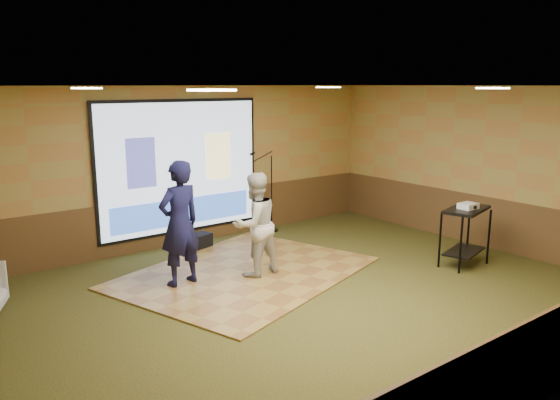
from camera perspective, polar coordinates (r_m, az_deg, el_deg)
ground at (r=8.00m, az=1.69°, el=-10.18°), size 9.00×9.00×0.00m
room_shell at (r=7.47m, az=1.78°, el=4.87°), size 9.04×7.04×3.02m
wainscot_back at (r=10.65m, az=-10.20°, el=-2.03°), size 9.00×0.04×0.95m
wainscot_front at (r=5.79m, az=24.84°, el=-15.25°), size 9.00×0.04×0.95m
wainscot_right at (r=11.11m, az=19.94°, el=-1.98°), size 0.04×7.00×0.95m
projector_screen at (r=10.42m, az=-10.29°, el=3.27°), size 3.32×0.06×2.52m
downlight_nw at (r=7.94m, az=-19.56°, el=10.96°), size 0.32×0.32×0.02m
downlight_ne at (r=10.21m, az=5.07°, el=11.67°), size 0.32×0.32×0.02m
downlight_sw at (r=4.92m, az=-7.17°, el=11.33°), size 0.32×0.32×0.02m
downlight_se at (r=8.09m, az=21.33°, el=10.84°), size 0.32×0.32×0.02m
dance_floor at (r=8.99m, az=-3.64°, el=-7.57°), size 4.58×3.98×0.03m
player_left at (r=8.31m, az=-10.45°, el=-2.41°), size 0.75×0.55×1.91m
player_right at (r=8.63m, az=-2.63°, el=-2.56°), size 0.83×0.67×1.65m
av_table at (r=9.67m, az=18.82°, el=-2.50°), size 0.95×0.50×1.00m
projector at (r=9.54m, az=19.06°, el=-0.59°), size 0.29×0.25×0.10m
mic_stand at (r=11.36m, az=-1.11°, el=-0.87°), size 0.67×0.28×1.71m
duffel_bag at (r=10.36m, az=-8.46°, el=-4.29°), size 0.51×0.40×0.28m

